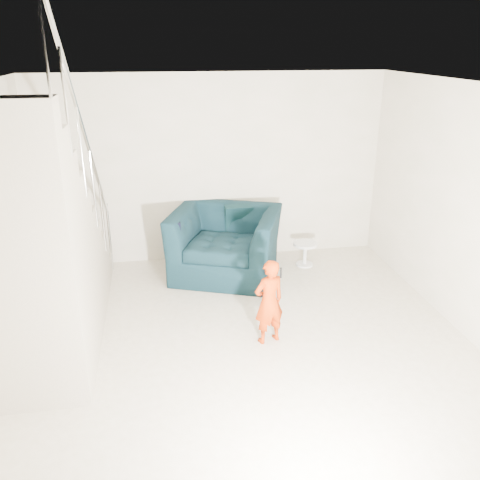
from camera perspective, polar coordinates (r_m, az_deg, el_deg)
name	(u,v)px	position (r m, az deg, el deg)	size (l,w,h in m)	color
floor	(245,358)	(5.42, 0.56, -13.13)	(5.50, 5.50, 0.00)	tan
ceiling	(246,89)	(4.48, 0.69, 16.60)	(5.50, 5.50, 0.00)	silver
back_wall	(212,170)	(7.40, -3.18, 7.88)	(5.00, 5.00, 0.00)	#B5B093
front_wall	(354,456)	(2.51, 12.67, -22.57)	(5.00, 5.00, 0.00)	#B5B093
armchair	(225,243)	(7.05, -1.66, -0.37)	(1.42, 1.24, 0.92)	black
toddler	(269,302)	(5.47, 3.28, -6.94)	(0.35, 0.23, 0.96)	#902304
side_table	(305,250)	(7.46, 7.32, -1.14)	(0.35, 0.35, 0.35)	silver
staircase	(42,267)	(5.52, -21.39, -2.84)	(1.02, 3.03, 3.62)	#ADA089
cushion	(239,218)	(7.32, -0.15, 2.54)	(0.40, 0.11, 0.38)	black
throw	(178,238)	(6.95, -6.94, 0.20)	(0.06, 0.56, 0.62)	black
phone	(281,273)	(5.29, 4.61, -3.70)	(0.02, 0.05, 0.10)	black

